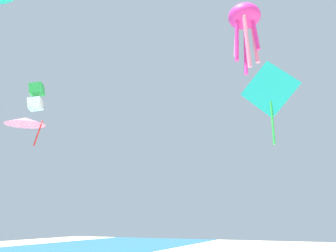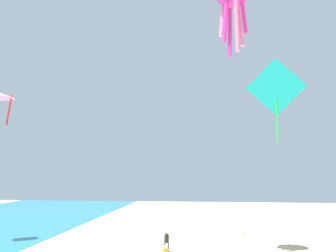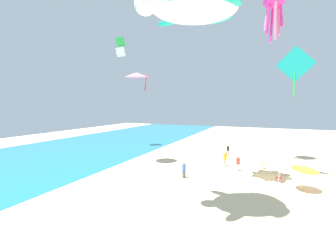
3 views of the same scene
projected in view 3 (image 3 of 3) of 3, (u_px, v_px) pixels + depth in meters
The scene contains 16 objects.
ground at pixel (309, 190), 20.86m from camera, with size 120.00×120.00×0.10m, color beige.
ocean_strip at pixel (45, 156), 34.50m from camera, with size 120.00×25.97×0.02m, color teal.
canopy_tent at pixel (267, 154), 24.51m from camera, with size 4.13×4.05×2.76m.
beach_umbrella at pixel (305, 168), 20.42m from camera, with size 2.27×2.25×2.47m.
folding_chair_left_of_tent at pixel (262, 164), 27.96m from camera, with size 0.56×0.64×0.82m.
folding_chair_facing_ocean at pixel (280, 177), 22.90m from camera, with size 0.56×0.64×0.82m.
person_beachcomber at pixel (184, 169), 24.24m from camera, with size 0.43×0.40×1.68m.
person_far_stroller at pixel (225, 158), 28.83m from camera, with size 0.43×0.43×1.80m.
person_by_tent at pixel (238, 162), 26.74m from camera, with size 0.47×0.42×1.76m.
person_kite_handler at pixel (228, 149), 34.95m from camera, with size 0.39×0.44×1.65m.
person_watching_sky at pixel (273, 152), 32.82m from camera, with size 0.37×0.37×1.57m.
kite_delta_pink at pixel (137, 75), 29.09m from camera, with size 3.54×3.52×2.41m.
kite_octopus_magenta at pixel (274, 3), 28.69m from camera, with size 2.68×2.68×5.95m.
kite_turtle_white at pixel (192, 7), 14.62m from camera, with size 6.91×7.04×2.65m.
kite_diamond_teal at pixel (295, 66), 23.46m from camera, with size 0.60×3.65×5.25m.
kite_box_green at pixel (121, 47), 40.26m from camera, with size 2.04×2.12×3.24m.
Camera 3 is at (-23.71, 3.66, 7.65)m, focal length 24.56 mm.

